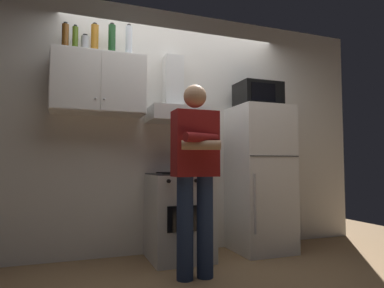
# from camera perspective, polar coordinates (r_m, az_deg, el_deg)

# --- Properties ---
(ground_plane) EXTENTS (7.00, 7.00, 0.00)m
(ground_plane) POSITION_cam_1_polar(r_m,az_deg,el_deg) (3.37, 0.00, -19.93)
(ground_plane) COLOR olive
(back_wall_tiled) EXTENTS (4.80, 0.10, 2.70)m
(back_wall_tiled) POSITION_cam_1_polar(r_m,az_deg,el_deg) (3.82, -3.09, 2.46)
(back_wall_tiled) COLOR silver
(back_wall_tiled) RESTS_ON ground_plane
(upper_cabinet) EXTENTS (0.90, 0.37, 0.60)m
(upper_cabinet) POSITION_cam_1_polar(r_m,az_deg,el_deg) (3.51, -15.53, 9.75)
(upper_cabinet) COLOR white
(stove_oven) EXTENTS (0.60, 0.62, 0.87)m
(stove_oven) POSITION_cam_1_polar(r_m,az_deg,el_deg) (3.49, -2.22, -12.07)
(stove_oven) COLOR white
(stove_oven) RESTS_ON ground_plane
(range_hood) EXTENTS (0.60, 0.44, 0.75)m
(range_hood) POSITION_cam_1_polar(r_m,az_deg,el_deg) (3.63, -2.79, 6.73)
(range_hood) COLOR white
(refrigerator) EXTENTS (0.60, 0.62, 1.60)m
(refrigerator) POSITION_cam_1_polar(r_m,az_deg,el_deg) (3.85, 11.43, -5.71)
(refrigerator) COLOR white
(refrigerator) RESTS_ON ground_plane
(microwave) EXTENTS (0.48, 0.37, 0.28)m
(microwave) POSITION_cam_1_polar(r_m,az_deg,el_deg) (3.95, 11.12, 8.07)
(microwave) COLOR black
(microwave) RESTS_ON refrigerator
(person_standing) EXTENTS (0.38, 0.33, 1.64)m
(person_standing) POSITION_cam_1_polar(r_m,az_deg,el_deg) (2.86, 0.57, -4.52)
(person_standing) COLOR navy
(person_standing) RESTS_ON ground_plane
(bottle_liquor_amber) EXTENTS (0.08, 0.08, 0.33)m
(bottle_liquor_amber) POSITION_cam_1_polar(r_m,az_deg,el_deg) (3.68, -16.18, 16.61)
(bottle_liquor_amber) COLOR #B7721E
(bottle_liquor_amber) RESTS_ON upper_cabinet
(bottle_wine_green) EXTENTS (0.07, 0.07, 0.33)m
(bottle_wine_green) POSITION_cam_1_polar(r_m,az_deg,el_deg) (3.64, -13.43, 16.78)
(bottle_wine_green) COLOR #19471E
(bottle_wine_green) RESTS_ON upper_cabinet
(bottle_olive_oil) EXTENTS (0.06, 0.06, 0.28)m
(bottle_olive_oil) POSITION_cam_1_polar(r_m,az_deg,el_deg) (3.65, -19.20, 16.40)
(bottle_olive_oil) COLOR #4C6B19
(bottle_olive_oil) RESTS_ON upper_cabinet
(bottle_vodka_clear) EXTENTS (0.07, 0.07, 0.34)m
(bottle_vodka_clear) POSITION_cam_1_polar(r_m,az_deg,el_deg) (3.65, -10.66, 16.74)
(bottle_vodka_clear) COLOR silver
(bottle_vodka_clear) RESTS_ON upper_cabinet
(bottle_canister_steel) EXTENTS (0.08, 0.08, 0.19)m
(bottle_canister_steel) POSITION_cam_1_polar(r_m,az_deg,el_deg) (3.62, -17.68, 15.77)
(bottle_canister_steel) COLOR #B2B5BA
(bottle_canister_steel) RESTS_ON upper_cabinet
(bottle_beer_brown) EXTENTS (0.06, 0.06, 0.27)m
(bottle_beer_brown) POSITION_cam_1_polar(r_m,az_deg,el_deg) (3.60, -20.70, 16.63)
(bottle_beer_brown) COLOR brown
(bottle_beer_brown) RESTS_ON upper_cabinet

